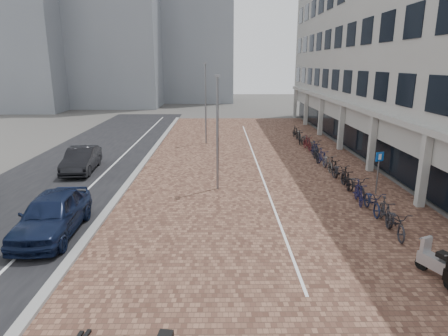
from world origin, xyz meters
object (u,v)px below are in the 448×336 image
car_navy (52,214)px  car_dark (81,160)px  scooter_front (442,262)px  parking_sign (379,167)px

car_navy → car_dark: size_ratio=1.09×
car_navy → scooter_front: car_navy is taller
scooter_front → parking_sign: (1.14, 7.81, 0.83)m
scooter_front → parking_sign: 7.94m
car_navy → parking_sign: 14.70m
car_dark → scooter_front: bearing=-44.6°
car_dark → scooter_front: size_ratio=2.56×
parking_sign → car_navy: bearing=176.2°
car_navy → parking_sign: (14.00, 4.44, 0.61)m
scooter_front → car_navy: bearing=141.9°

